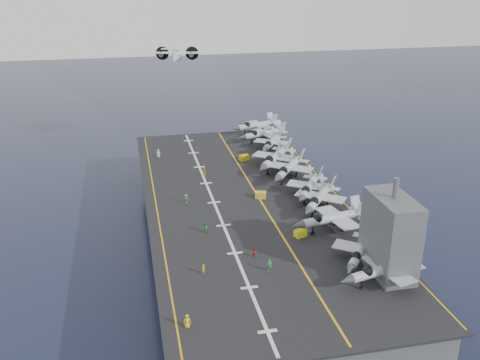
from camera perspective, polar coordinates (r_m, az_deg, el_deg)
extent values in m
plane|color=#142135|center=(108.88, 0.45, -7.13)|extent=(500.00, 500.00, 0.00)
cube|color=#56595E|center=(106.54, 0.46, -4.78)|extent=(36.00, 90.00, 10.00)
cube|color=black|center=(104.31, 0.46, -2.23)|extent=(38.00, 92.00, 0.40)
cube|color=gold|center=(104.86, 2.07, -1.98)|extent=(0.35, 90.00, 0.02)
cube|color=silver|center=(103.18, -2.79, -2.40)|extent=(0.50, 90.00, 0.02)
cube|color=gold|center=(102.17, -8.89, -2.91)|extent=(0.25, 90.00, 0.02)
cube|color=gold|center=(109.45, 9.96, -1.25)|extent=(0.25, 90.00, 0.02)
imported|color=yellow|center=(69.76, -5.65, -14.75)|extent=(1.14, 0.78, 1.87)
imported|color=yellow|center=(80.16, -3.93, -9.47)|extent=(1.14, 1.08, 1.58)
imported|color=#268C33|center=(91.68, -3.76, -5.06)|extent=(1.00, 1.29, 1.91)
imported|color=green|center=(102.96, -5.79, -2.00)|extent=(1.32, 1.24, 1.83)
imported|color=yellow|center=(116.01, -3.85, 0.92)|extent=(1.29, 1.43, 1.98)
imported|color=silver|center=(128.54, -8.71, 2.82)|extent=(1.35, 1.11, 1.94)
imported|color=green|center=(80.68, 3.18, -9.07)|extent=(1.24, 0.89, 1.95)
imported|color=#B21919|center=(84.33, 1.56, -7.71)|extent=(1.12, 0.95, 1.58)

